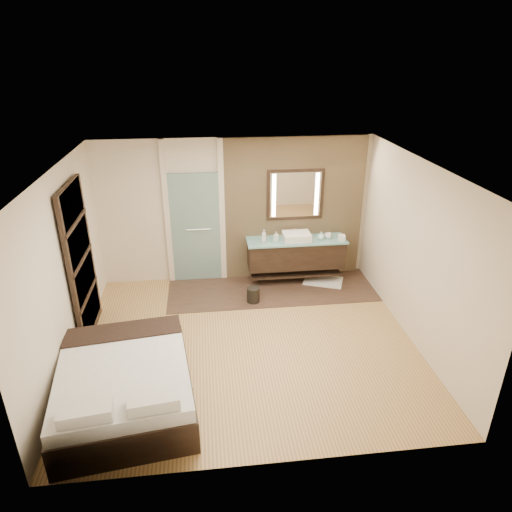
{
  "coord_description": "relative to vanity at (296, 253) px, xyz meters",
  "views": [
    {
      "loc": [
        -0.56,
        -5.77,
        4.12
      ],
      "look_at": [
        0.19,
        0.6,
        1.17
      ],
      "focal_mm": 32.0,
      "sensor_mm": 36.0,
      "label": 1
    }
  ],
  "objects": [
    {
      "name": "frosted_door",
      "position": [
        -1.85,
        0.28,
        0.56
      ],
      "size": [
        1.1,
        0.12,
        2.7
      ],
      "color": "#ABD8D1",
      "rests_on": "floor"
    },
    {
      "name": "soap_bottle_a",
      "position": [
        -0.62,
        -0.06,
        0.4
      ],
      "size": [
        0.11,
        0.11,
        0.24
      ],
      "primitive_type": "imported",
      "rotation": [
        0.0,
        0.0,
        0.25
      ],
      "color": "silver",
      "rests_on": "vanity"
    },
    {
      "name": "cup",
      "position": [
        0.6,
        -0.03,
        0.33
      ],
      "size": [
        0.15,
        0.15,
        0.1
      ],
      "primitive_type": "imported",
      "rotation": [
        0.0,
        0.0,
        -0.26
      ],
      "color": "white",
      "rests_on": "vanity"
    },
    {
      "name": "tile_strip",
      "position": [
        -0.5,
        -0.32,
        -0.57
      ],
      "size": [
        3.8,
        1.3,
        0.01
      ],
      "primitive_type": "cube",
      "color": "#33251C",
      "rests_on": "floor"
    },
    {
      "name": "mirror_unit",
      "position": [
        0.0,
        0.24,
        1.07
      ],
      "size": [
        1.06,
        0.04,
        0.96
      ],
      "color": "black",
      "rests_on": "stone_wall"
    },
    {
      "name": "soap_bottle_b",
      "position": [
        -0.38,
        -0.03,
        0.37
      ],
      "size": [
        0.1,
        0.1,
        0.18
      ],
      "primitive_type": "imported",
      "rotation": [
        0.0,
        0.0,
        -0.36
      ],
      "color": "#B2B2B2",
      "rests_on": "vanity"
    },
    {
      "name": "bath_mat",
      "position": [
        0.54,
        -0.12,
        -0.56
      ],
      "size": [
        0.85,
        0.73,
        0.02
      ],
      "primitive_type": "cube",
      "rotation": [
        0.0,
        0.0,
        -0.38
      ],
      "color": "silver",
      "rests_on": "floor"
    },
    {
      "name": "tissue_box",
      "position": [
        0.82,
        -0.14,
        0.33
      ],
      "size": [
        0.13,
        0.13,
        0.1
      ],
      "primitive_type": "cube",
      "rotation": [
        0.0,
        0.0,
        -0.11
      ],
      "color": "white",
      "rests_on": "vanity"
    },
    {
      "name": "floor",
      "position": [
        -1.1,
        -1.92,
        -0.58
      ],
      "size": [
        5.0,
        5.0,
        0.0
      ],
      "primitive_type": "plane",
      "color": "olive",
      "rests_on": "ground"
    },
    {
      "name": "vanity",
      "position": [
        0.0,
        0.0,
        0.0
      ],
      "size": [
        1.85,
        0.55,
        0.88
      ],
      "color": "black",
      "rests_on": "stone_wall"
    },
    {
      "name": "waste_bin",
      "position": [
        -0.89,
        -0.72,
        -0.44
      ],
      "size": [
        0.28,
        0.28,
        0.28
      ],
      "primitive_type": "cylinder",
      "rotation": [
        0.0,
        0.0,
        -0.27
      ],
      "color": "black",
      "rests_on": "floor"
    },
    {
      "name": "stone_wall",
      "position": [
        0.0,
        0.29,
        0.77
      ],
      "size": [
        2.6,
        0.08,
        2.7
      ],
      "primitive_type": "cube",
      "color": "tan",
      "rests_on": "floor"
    },
    {
      "name": "soap_bottle_c",
      "position": [
        0.45,
        -0.07,
        0.36
      ],
      "size": [
        0.12,
        0.12,
        0.15
      ],
      "primitive_type": "imported",
      "rotation": [
        0.0,
        0.0,
        -0.02
      ],
      "color": "#C4F6EC",
      "rests_on": "vanity"
    },
    {
      "name": "bed",
      "position": [
        -2.75,
        -3.08,
        -0.26
      ],
      "size": [
        1.82,
        2.16,
        0.76
      ],
      "rotation": [
        0.0,
        0.0,
        0.13
      ],
      "color": "black",
      "rests_on": "floor"
    },
    {
      "name": "shoji_partition",
      "position": [
        -3.53,
        -1.32,
        0.63
      ],
      "size": [
        0.06,
        1.2,
        2.4
      ],
      "color": "black",
      "rests_on": "floor"
    }
  ]
}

